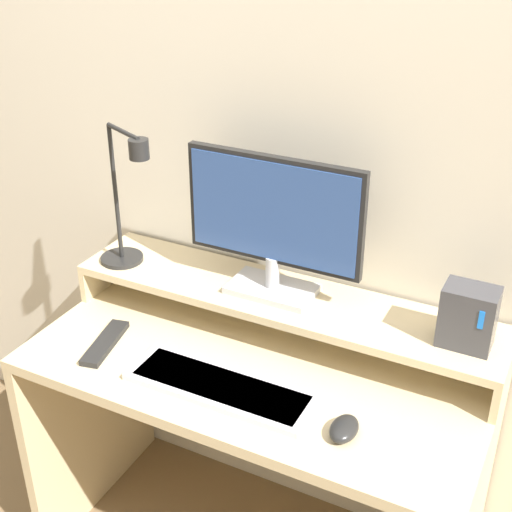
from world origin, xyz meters
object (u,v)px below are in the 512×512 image
Objects in this scene: monitor at (273,222)px; router_dock at (468,317)px; remote_control at (105,343)px; keyboard at (221,387)px; mouse at (344,429)px; desk_lamp at (126,208)px.

monitor is 3.15× the size of router_dock.
keyboard is at bearing -4.03° from remote_control.
keyboard is (0.01, -0.29, -0.31)m from monitor.
monitor is 0.53m from mouse.
remote_control is (-0.36, 0.03, -0.00)m from keyboard.
desk_lamp is 0.55m from keyboard.
remote_control is (-0.67, 0.04, -0.01)m from mouse.
mouse is at bearing -2.09° from keyboard.
router_dock reaches higher than mouse.
mouse is 0.46× the size of remote_control.
desk_lamp is 1.99× the size of remote_control.
router_dock is (0.50, -0.01, -0.13)m from monitor.
router_dock is 1.62× the size of mouse.
mouse is at bearing -121.53° from router_dock.
monitor reaches higher than router_dock.
desk_lamp is 0.91m from router_dock.
desk_lamp reaches higher than router_dock.
monitor is 1.02× the size of keyboard.
keyboard is (-0.49, -0.28, -0.18)m from router_dock.
monitor is 0.52m from router_dock.
mouse is (0.73, -0.25, -0.28)m from desk_lamp.
router_dock is at bearing 16.77° from remote_control.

